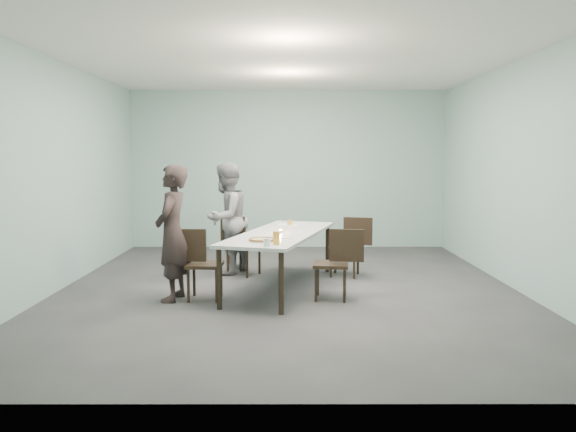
{
  "coord_description": "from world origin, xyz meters",
  "views": [
    {
      "loc": [
        -0.01,
        -7.3,
        1.74
      ],
      "look_at": [
        0.0,
        -0.27,
        1.0
      ],
      "focal_mm": 35.0,
      "sensor_mm": 36.0,
      "label": 1
    }
  ],
  "objects_px": {
    "chair_far_left": "(239,241)",
    "pizza": "(262,240)",
    "beer_glass": "(276,238)",
    "table": "(281,236)",
    "amber_tumbler": "(290,223)",
    "chair_near_right": "(337,259)",
    "diner_near": "(172,233)",
    "water_tumbler": "(267,242)",
    "side_plate": "(284,237)",
    "chair_far_right": "(350,242)",
    "tealight": "(280,232)",
    "chair_near_left": "(198,259)",
    "diner_far": "(226,218)"
  },
  "relations": [
    {
      "from": "diner_far",
      "to": "side_plate",
      "type": "bearing_deg",
      "value": 59.17
    },
    {
      "from": "pizza",
      "to": "tealight",
      "type": "xyz_separation_m",
      "value": [
        0.21,
        0.72,
        0.0
      ]
    },
    {
      "from": "pizza",
      "to": "water_tumbler",
      "type": "height_order",
      "value": "water_tumbler"
    },
    {
      "from": "pizza",
      "to": "amber_tumbler",
      "type": "xyz_separation_m",
      "value": [
        0.33,
        1.56,
        0.02
      ]
    },
    {
      "from": "diner_near",
      "to": "water_tumbler",
      "type": "distance_m",
      "value": 1.29
    },
    {
      "from": "diner_near",
      "to": "beer_glass",
      "type": "relative_size",
      "value": 11.04
    },
    {
      "from": "diner_near",
      "to": "beer_glass",
      "type": "distance_m",
      "value": 1.33
    },
    {
      "from": "diner_far",
      "to": "chair_far_left",
      "type": "bearing_deg",
      "value": 101.13
    },
    {
      "from": "chair_near_right",
      "to": "diner_near",
      "type": "xyz_separation_m",
      "value": [
        -2.0,
        -0.03,
        0.33
      ]
    },
    {
      "from": "amber_tumbler",
      "to": "chair_near_right",
      "type": "bearing_deg",
      "value": -66.75
    },
    {
      "from": "pizza",
      "to": "side_plate",
      "type": "xyz_separation_m",
      "value": [
        0.26,
        0.31,
        -0.01
      ]
    },
    {
      "from": "table",
      "to": "diner_far",
      "type": "relative_size",
      "value": 1.65
    },
    {
      "from": "diner_far",
      "to": "water_tumbler",
      "type": "xyz_separation_m",
      "value": [
        0.68,
        -2.12,
        -0.04
      ]
    },
    {
      "from": "chair_far_left",
      "to": "chair_near_right",
      "type": "height_order",
      "value": "same"
    },
    {
      "from": "chair_near_left",
      "to": "pizza",
      "type": "bearing_deg",
      "value": -13.21
    },
    {
      "from": "table",
      "to": "side_plate",
      "type": "bearing_deg",
      "value": -84.7
    },
    {
      "from": "beer_glass",
      "to": "chair_near_right",
      "type": "bearing_deg",
      "value": 31.84
    },
    {
      "from": "chair_near_right",
      "to": "beer_glass",
      "type": "bearing_deg",
      "value": 38.36
    },
    {
      "from": "diner_near",
      "to": "side_plate",
      "type": "xyz_separation_m",
      "value": [
        1.35,
        0.12,
        -0.07
      ]
    },
    {
      "from": "chair_near_left",
      "to": "amber_tumbler",
      "type": "xyz_separation_m",
      "value": [
        1.12,
        1.34,
        0.29
      ]
    },
    {
      "from": "chair_far_left",
      "to": "beer_glass",
      "type": "height_order",
      "value": "beer_glass"
    },
    {
      "from": "chair_far_left",
      "to": "chair_near_right",
      "type": "xyz_separation_m",
      "value": [
        1.33,
        -1.48,
        0.0
      ]
    },
    {
      "from": "pizza",
      "to": "tealight",
      "type": "relative_size",
      "value": 6.07
    },
    {
      "from": "table",
      "to": "chair_far_left",
      "type": "bearing_deg",
      "value": 125.81
    },
    {
      "from": "chair_far_left",
      "to": "water_tumbler",
      "type": "relative_size",
      "value": 9.67
    },
    {
      "from": "chair_near_right",
      "to": "beer_glass",
      "type": "height_order",
      "value": "beer_glass"
    },
    {
      "from": "chair_far_left",
      "to": "pizza",
      "type": "bearing_deg",
      "value": -47.43
    },
    {
      "from": "chair_far_right",
      "to": "diner_near",
      "type": "height_order",
      "value": "diner_near"
    },
    {
      "from": "tealight",
      "to": "amber_tumbler",
      "type": "bearing_deg",
      "value": 81.52
    },
    {
      "from": "chair_far_right",
      "to": "water_tumbler",
      "type": "xyz_separation_m",
      "value": [
        -1.15,
        -1.93,
        0.29
      ]
    },
    {
      "from": "pizza",
      "to": "beer_glass",
      "type": "height_order",
      "value": "beer_glass"
    },
    {
      "from": "chair_far_right",
      "to": "beer_glass",
      "type": "distance_m",
      "value": 2.11
    },
    {
      "from": "chair_far_right",
      "to": "pizza",
      "type": "bearing_deg",
      "value": 68.17
    },
    {
      "from": "chair_near_left",
      "to": "water_tumbler",
      "type": "relative_size",
      "value": 9.67
    },
    {
      "from": "chair_far_left",
      "to": "diner_near",
      "type": "distance_m",
      "value": 1.69
    },
    {
      "from": "chair_near_left",
      "to": "chair_far_right",
      "type": "distance_m",
      "value": 2.42
    },
    {
      "from": "chair_near_right",
      "to": "amber_tumbler",
      "type": "bearing_deg",
      "value": -60.23
    },
    {
      "from": "diner_far",
      "to": "side_plate",
      "type": "relative_size",
      "value": 9.23
    },
    {
      "from": "chair_near_right",
      "to": "side_plate",
      "type": "xyz_separation_m",
      "value": [
        -0.65,
        0.09,
        0.25
      ]
    },
    {
      "from": "chair_near_right",
      "to": "side_plate",
      "type": "distance_m",
      "value": 0.7
    },
    {
      "from": "chair_far_right",
      "to": "diner_near",
      "type": "bearing_deg",
      "value": 46.87
    },
    {
      "from": "chair_far_left",
      "to": "beer_glass",
      "type": "distance_m",
      "value": 2.06
    },
    {
      "from": "pizza",
      "to": "beer_glass",
      "type": "bearing_deg",
      "value": -54.97
    },
    {
      "from": "chair_near_right",
      "to": "tealight",
      "type": "relative_size",
      "value": 15.54
    },
    {
      "from": "side_plate",
      "to": "water_tumbler",
      "type": "height_order",
      "value": "water_tumbler"
    },
    {
      "from": "table",
      "to": "amber_tumbler",
      "type": "relative_size",
      "value": 34.35
    },
    {
      "from": "chair_near_left",
      "to": "chair_near_right",
      "type": "height_order",
      "value": "same"
    },
    {
      "from": "chair_near_left",
      "to": "chair_near_right",
      "type": "relative_size",
      "value": 1.0
    },
    {
      "from": "side_plate",
      "to": "amber_tumbler",
      "type": "height_order",
      "value": "amber_tumbler"
    },
    {
      "from": "chair_far_left",
      "to": "diner_far",
      "type": "distance_m",
      "value": 0.39
    }
  ]
}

